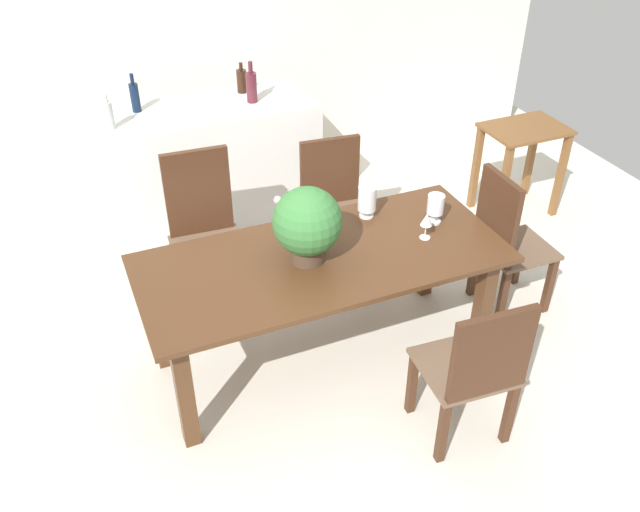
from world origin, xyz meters
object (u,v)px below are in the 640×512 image
object	(u,v)px
wine_bottle_amber	(109,115)
side_table	(522,151)
chair_near_right	(477,367)
chair_foot_end	(506,239)
wine_bottle_dark	(135,97)
wine_bottle_clear	(252,86)
chair_far_right	(334,200)
wine_glass	(427,220)
chair_far_left	(203,223)
dining_table	(322,273)
flower_centerpiece	(307,223)
kitchen_counter	(200,169)
wine_bottle_tall	(242,81)
crystal_vase_center_near	(367,199)
crystal_vase_left	(436,205)

from	to	relation	value
wine_bottle_amber	side_table	bearing A→B (deg)	-13.11
chair_near_right	side_table	bearing A→B (deg)	-127.73
chair_foot_end	wine_bottle_dark	world-z (taller)	wine_bottle_dark
wine_bottle_clear	wine_bottle_amber	world-z (taller)	wine_bottle_clear
chair_far_right	wine_glass	size ratio (longest dim) A/B	5.80
chair_far_left	side_table	size ratio (longest dim) A/B	1.42
dining_table	side_table	world-z (taller)	dining_table
flower_centerpiece	wine_bottle_clear	bearing A→B (deg)	81.09
chair_foot_end	kitchen_counter	world-z (taller)	chair_foot_end
chair_far_left	wine_bottle_tall	size ratio (longest dim) A/B	4.59
crystal_vase_center_near	kitchen_counter	bearing A→B (deg)	113.80
crystal_vase_center_near	wine_bottle_dark	xyz separation A→B (m)	(-1.05, 1.64, 0.21)
chair_far_right	wine_bottle_dark	xyz separation A→B (m)	(-1.11, 1.03, 0.56)
chair_foot_end	flower_centerpiece	size ratio (longest dim) A/B	2.31
dining_table	chair_far_left	world-z (taller)	chair_far_left
dining_table	wine_glass	world-z (taller)	wine_glass
dining_table	crystal_vase_center_near	bearing A→B (deg)	34.74
dining_table	kitchen_counter	xyz separation A→B (m)	(-0.25, 1.81, -0.16)
chair_far_left	chair_near_right	bearing A→B (deg)	-59.39
wine_glass	chair_near_right	bearing A→B (deg)	-101.09
chair_far_left	wine_bottle_amber	world-z (taller)	wine_bottle_amber
wine_bottle_clear	wine_bottle_tall	bearing A→B (deg)	92.47
flower_centerpiece	chair_far_left	bearing A→B (deg)	112.76
chair_foot_end	side_table	distance (m)	1.33
wine_bottle_clear	dining_table	bearing A→B (deg)	-96.14
chair_far_right	wine_glass	bearing A→B (deg)	-75.71
chair_near_right	flower_centerpiece	world-z (taller)	flower_centerpiece
kitchen_counter	wine_bottle_clear	xyz separation A→B (m)	(0.44, -0.03, 0.61)
crystal_vase_left	wine_bottle_dark	xyz separation A→B (m)	(-1.40, 1.87, 0.21)
dining_table	wine_glass	distance (m)	0.67
dining_table	crystal_vase_center_near	distance (m)	0.56
chair_far_left	wine_bottle_amber	distance (m)	1.02
crystal_vase_center_near	wine_bottle_amber	distance (m)	1.91
wine_bottle_dark	wine_bottle_amber	size ratio (longest dim) A/B	1.13
chair_far_left	wine_bottle_dark	world-z (taller)	wine_bottle_dark
crystal_vase_left	crystal_vase_center_near	distance (m)	0.41
side_table	wine_glass	bearing A→B (deg)	-145.09
kitchen_counter	chair_far_left	bearing A→B (deg)	-103.12
kitchen_counter	wine_bottle_clear	bearing A→B (deg)	-4.16
dining_table	wine_bottle_amber	world-z (taller)	wine_bottle_amber
chair_far_right	flower_centerpiece	bearing A→B (deg)	-116.73
wine_bottle_dark	wine_bottle_tall	world-z (taller)	wine_bottle_dark
crystal_vase_center_near	side_table	xyz separation A→B (m)	(1.73, 0.71, -0.34)
chair_far_right	wine_bottle_clear	distance (m)	1.08
dining_table	crystal_vase_left	xyz separation A→B (m)	(0.76, 0.07, 0.23)
flower_centerpiece	wine_bottle_clear	distance (m)	1.79
flower_centerpiece	side_table	xyz separation A→B (m)	(2.23, 0.99, -0.45)
chair_far_left	crystal_vase_left	distance (m)	1.51
kitchen_counter	dining_table	bearing A→B (deg)	-82.09
dining_table	wine_bottle_tall	distance (m)	2.04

